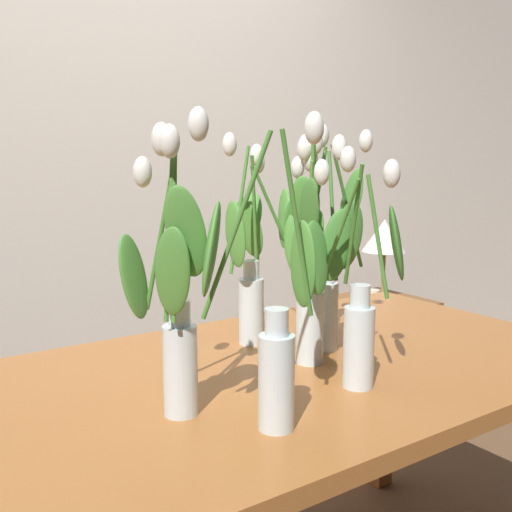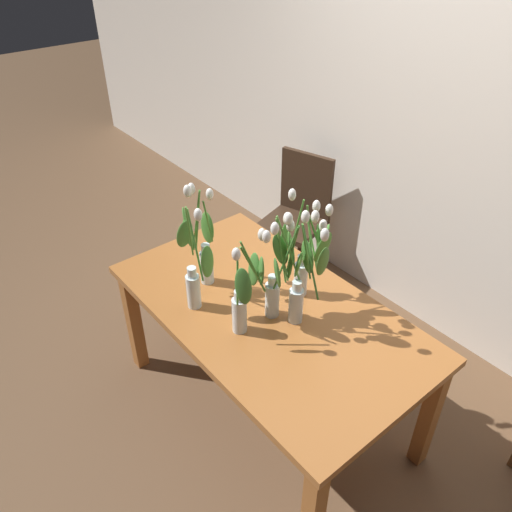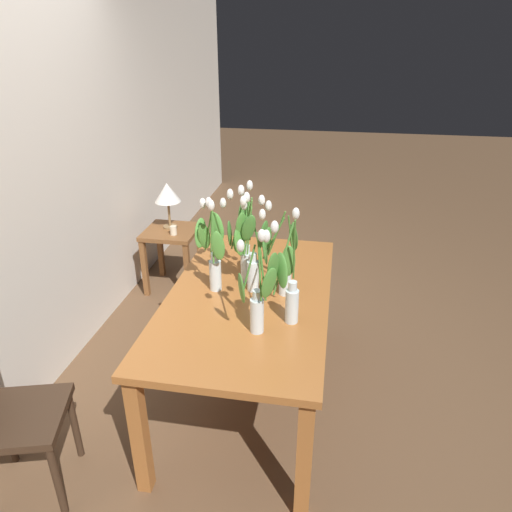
# 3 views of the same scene
# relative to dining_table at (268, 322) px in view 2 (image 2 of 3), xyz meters

# --- Properties ---
(ground_plane) EXTENTS (18.00, 18.00, 0.00)m
(ground_plane) POSITION_rel_dining_table_xyz_m (0.00, 0.00, -0.65)
(ground_plane) COLOR brown
(room_wall_rear) EXTENTS (9.00, 0.10, 2.70)m
(room_wall_rear) POSITION_rel_dining_table_xyz_m (0.00, 1.34, 0.70)
(room_wall_rear) COLOR silver
(room_wall_rear) RESTS_ON ground
(dining_table) EXTENTS (1.60, 0.90, 0.74)m
(dining_table) POSITION_rel_dining_table_xyz_m (0.00, 0.00, 0.00)
(dining_table) COLOR #A3602D
(dining_table) RESTS_ON ground
(tulip_vase_0) EXTENTS (0.25, 0.21, 0.56)m
(tulip_vase_0) POSITION_rel_dining_table_xyz_m (0.03, 0.21, 0.32)
(tulip_vase_0) COLOR silver
(tulip_vase_0) RESTS_ON dining_table
(tulip_vase_1) EXTENTS (0.26, 0.13, 0.59)m
(tulip_vase_1) POSITION_rel_dining_table_xyz_m (-0.24, -0.25, 0.28)
(tulip_vase_1) COLOR silver
(tulip_vase_1) RESTS_ON dining_table
(tulip_vase_2) EXTENTS (0.19, 0.22, 0.53)m
(tulip_vase_2) POSITION_rel_dining_table_xyz_m (0.04, -0.17, 0.29)
(tulip_vase_2) COLOR silver
(tulip_vase_2) RESTS_ON dining_table
(tulip_vase_3) EXTENTS (0.15, 0.17, 0.59)m
(tulip_vase_3) POSITION_rel_dining_table_xyz_m (0.07, 0.02, 0.30)
(tulip_vase_3) COLOR silver
(tulip_vase_3) RESTS_ON dining_table
(tulip_vase_4) EXTENTS (0.26, 0.25, 0.58)m
(tulip_vase_4) POSITION_rel_dining_table_xyz_m (0.14, 0.04, 0.33)
(tulip_vase_4) COLOR silver
(tulip_vase_4) RESTS_ON dining_table
(tulip_vase_5) EXTENTS (0.15, 0.21, 0.56)m
(tulip_vase_5) POSITION_rel_dining_table_xyz_m (-0.37, -0.12, 0.30)
(tulip_vase_5) COLOR silver
(tulip_vase_5) RESTS_ON dining_table
(dining_chair) EXTENTS (0.50, 0.50, 0.93)m
(dining_chair) POSITION_rel_dining_table_xyz_m (-0.85, 1.01, -0.12)
(dining_chair) COLOR #382619
(dining_chair) RESTS_ON ground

